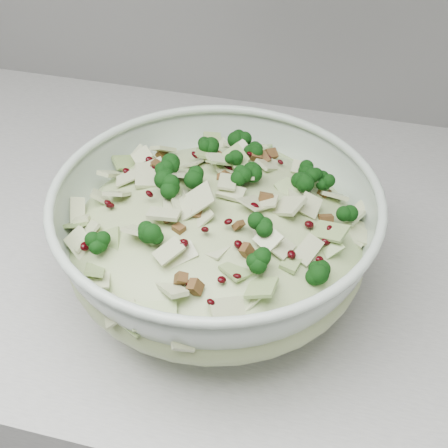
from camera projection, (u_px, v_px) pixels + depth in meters
counter at (88, 395)px, 1.07m from camera, size 3.60×0.60×0.90m
mixing_bowl at (216, 239)px, 0.61m from camera, size 0.37×0.37×0.12m
salad at (216, 224)px, 0.59m from camera, size 0.30×0.30×0.13m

